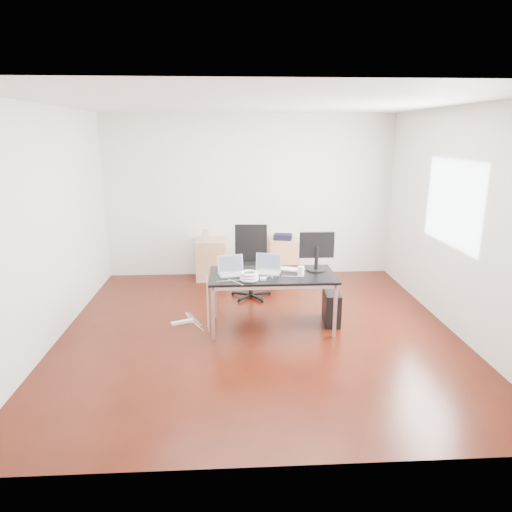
{
  "coord_description": "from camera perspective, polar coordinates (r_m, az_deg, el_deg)",
  "views": [
    {
      "loc": [
        -0.34,
        -5.44,
        2.47
      ],
      "look_at": [
        0.0,
        0.55,
        0.85
      ],
      "focal_mm": 32.0,
      "sensor_mm": 36.0,
      "label": 1
    }
  ],
  "objects": [
    {
      "name": "pc_tower",
      "position": [
        6.21,
        9.43,
        -6.35
      ],
      "size": [
        0.24,
        0.47,
        0.44
      ],
      "primitive_type": "cube",
      "rotation": [
        0.0,
        0.0,
        -0.09
      ],
      "color": "black",
      "rests_on": "ground"
    },
    {
      "name": "cable_coil",
      "position": [
        5.57,
        -0.86,
        -2.53
      ],
      "size": [
        0.24,
        0.24,
        0.11
      ],
      "rotation": [
        0.0,
        0.0,
        -0.34
      ],
      "color": "white",
      "rests_on": "desk"
    },
    {
      "name": "room_shell",
      "position": [
        5.56,
        0.7,
        4.04
      ],
      "size": [
        5.0,
        5.0,
        5.0
      ],
      "color": "#330D05",
      "rests_on": "ground"
    },
    {
      "name": "monitor",
      "position": [
        5.97,
        7.59,
        0.86
      ],
      "size": [
        0.45,
        0.26,
        0.51
      ],
      "rotation": [
        0.0,
        0.0,
        0.0
      ],
      "color": "black",
      "rests_on": "desk"
    },
    {
      "name": "speaker",
      "position": [
        7.85,
        -6.31,
        2.66
      ],
      "size": [
        0.1,
        0.1,
        0.18
      ],
      "primitive_type": "cube",
      "rotation": [
        0.0,
        0.0,
        0.19
      ],
      "color": "#9E9E9E",
      "rests_on": "filing_cabinet_left"
    },
    {
      "name": "cup_brown",
      "position": [
        5.87,
        5.68,
        -1.69
      ],
      "size": [
        0.09,
        0.09,
        0.1
      ],
      "primitive_type": "cylinder",
      "rotation": [
        0.0,
        0.0,
        -0.27
      ],
      "color": "#55361D",
      "rests_on": "desk"
    },
    {
      "name": "power_strip",
      "position": [
        6.26,
        -9.2,
        -8.15
      ],
      "size": [
        0.3,
        0.18,
        0.04
      ],
      "primitive_type": "cube",
      "rotation": [
        0.0,
        0.0,
        0.43
      ],
      "color": "white",
      "rests_on": "ground"
    },
    {
      "name": "desk",
      "position": [
        5.84,
        2.04,
        -2.78
      ],
      "size": [
        1.6,
        0.8,
        0.73
      ],
      "color": "black",
      "rests_on": "ground"
    },
    {
      "name": "wastebasket",
      "position": [
        7.72,
        1.92,
        -2.45
      ],
      "size": [
        0.27,
        0.27,
        0.28
      ],
      "primitive_type": "cylinder",
      "rotation": [
        0.0,
        0.0,
        0.16
      ],
      "color": "black",
      "rests_on": "ground"
    },
    {
      "name": "navy_garment",
      "position": [
        7.86,
        3.37,
        2.41
      ],
      "size": [
        0.35,
        0.3,
        0.09
      ],
      "primitive_type": "cube",
      "rotation": [
        0.0,
        0.0,
        -0.24
      ],
      "color": "black",
      "rests_on": "filing_cabinet_right"
    },
    {
      "name": "laptop_left",
      "position": [
        5.81,
        -3.09,
        -1.78
      ],
      "size": [
        0.37,
        0.31,
        0.23
      ],
      "rotation": [
        0.0,
        0.0,
        0.18
      ],
      "color": "silver",
      "rests_on": "desk"
    },
    {
      "name": "office_chair",
      "position": [
        7.03,
        -0.65,
        -0.27
      ],
      "size": [
        0.51,
        0.53,
        1.08
      ],
      "rotation": [
        0.0,
        0.0,
        -0.06
      ],
      "color": "black",
      "rests_on": "ground"
    },
    {
      "name": "filing_cabinet_left",
      "position": [
        7.96,
        -5.65,
        -0.4
      ],
      "size": [
        0.5,
        0.5,
        0.7
      ],
      "primitive_type": "cube",
      "color": "tan",
      "rests_on": "ground"
    },
    {
      "name": "keyboard",
      "position": [
        6.01,
        3.95,
        -1.64
      ],
      "size": [
        0.46,
        0.29,
        0.02
      ],
      "primitive_type": "cube",
      "rotation": [
        0.0,
        0.0,
        -0.36
      ],
      "color": "white",
      "rests_on": "desk"
    },
    {
      "name": "cup_white",
      "position": [
        5.77,
        5.63,
        -1.91
      ],
      "size": [
        0.09,
        0.09,
        0.12
      ],
      "primitive_type": "cylinder",
      "rotation": [
        0.0,
        0.0,
        -0.1
      ],
      "color": "white",
      "rests_on": "desk"
    },
    {
      "name": "laptop_right",
      "position": [
        5.87,
        1.5,
        -1.56
      ],
      "size": [
        0.38,
        0.32,
        0.23
      ],
      "rotation": [
        0.0,
        0.0,
        -0.21
      ],
      "color": "silver",
      "rests_on": "desk"
    },
    {
      "name": "filing_cabinet_right",
      "position": [
        8.01,
        3.43,
        -0.26
      ],
      "size": [
        0.5,
        0.5,
        0.7
      ],
      "primitive_type": "cube",
      "color": "tan",
      "rests_on": "ground"
    },
    {
      "name": "power_adapter",
      "position": [
        5.6,
        0.89,
        -2.86
      ],
      "size": [
        0.07,
        0.07,
        0.03
      ],
      "primitive_type": "cube",
      "rotation": [
        0.0,
        0.0,
        0.06
      ],
      "color": "white",
      "rests_on": "desk"
    }
  ]
}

